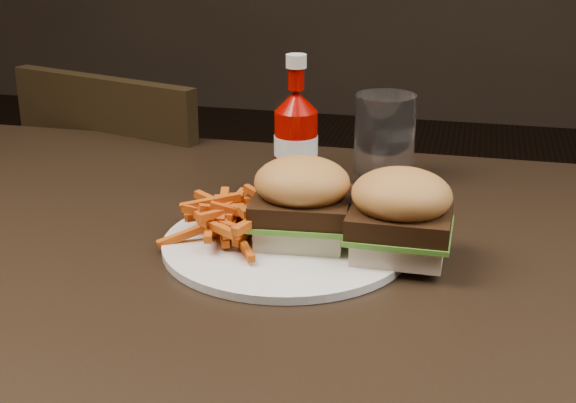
% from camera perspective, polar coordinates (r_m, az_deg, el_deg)
% --- Properties ---
extents(dining_table, '(1.20, 0.80, 0.04)m').
position_cam_1_polar(dining_table, '(0.85, 0.26, -5.09)').
color(dining_table, black).
rests_on(dining_table, ground).
extents(chair_far, '(0.47, 0.47, 0.04)m').
position_cam_1_polar(chair_far, '(1.58, -7.76, -4.73)').
color(chair_far, black).
rests_on(chair_far, ground).
extents(plate, '(0.26, 0.26, 0.01)m').
position_cam_1_polar(plate, '(0.86, -0.16, -3.03)').
color(plate, white).
rests_on(plate, dining_table).
extents(sandwich_half_a, '(0.10, 0.09, 0.02)m').
position_cam_1_polar(sandwich_half_a, '(0.86, 0.98, -2.00)').
color(sandwich_half_a, beige).
rests_on(sandwich_half_a, plate).
extents(sandwich_half_b, '(0.09, 0.09, 0.02)m').
position_cam_1_polar(sandwich_half_b, '(0.83, 7.90, -2.99)').
color(sandwich_half_b, beige).
rests_on(sandwich_half_b, plate).
extents(fries_pile, '(0.11, 0.11, 0.04)m').
position_cam_1_polar(fries_pile, '(0.87, -3.90, -0.91)').
color(fries_pile, '#BB5714').
rests_on(fries_pile, plate).
extents(ketchup_bottle, '(0.07, 0.07, 0.11)m').
position_cam_1_polar(ketchup_bottle, '(0.98, 0.57, 3.47)').
color(ketchup_bottle, '#950400').
rests_on(ketchup_bottle, dining_table).
extents(tumbler, '(0.09, 0.09, 0.12)m').
position_cam_1_polar(tumbler, '(1.06, 6.86, 4.26)').
color(tumbler, white).
rests_on(tumbler, dining_table).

